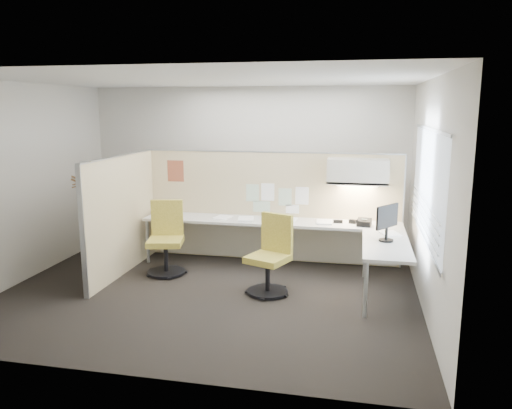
% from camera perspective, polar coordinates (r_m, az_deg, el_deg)
% --- Properties ---
extents(floor, '(5.50, 4.50, 0.01)m').
position_cam_1_polar(floor, '(6.91, -5.23, -9.83)').
color(floor, black).
rests_on(floor, ground).
extents(ceiling, '(5.50, 4.50, 0.01)m').
position_cam_1_polar(ceiling, '(6.47, -5.68, 14.11)').
color(ceiling, white).
rests_on(ceiling, wall_back).
extents(wall_back, '(5.50, 0.02, 2.80)m').
position_cam_1_polar(wall_back, '(8.70, -1.06, 4.10)').
color(wall_back, beige).
rests_on(wall_back, ground).
extents(wall_front, '(5.50, 0.02, 2.80)m').
position_cam_1_polar(wall_front, '(4.49, -13.95, -2.87)').
color(wall_front, beige).
rests_on(wall_front, ground).
extents(wall_left, '(0.02, 4.50, 2.80)m').
position_cam_1_polar(wall_left, '(7.81, -25.13, 2.25)').
color(wall_left, beige).
rests_on(wall_left, ground).
extents(wall_right, '(0.02, 4.50, 2.80)m').
position_cam_1_polar(wall_right, '(6.31, 19.16, 0.82)').
color(wall_right, beige).
rests_on(wall_right, ground).
extents(window_pane, '(0.01, 2.80, 1.30)m').
position_cam_1_polar(window_pane, '(6.28, 19.02, 2.17)').
color(window_pane, '#A4B2BE').
rests_on(window_pane, wall_right).
extents(partition_back, '(4.10, 0.06, 1.75)m').
position_cam_1_polar(partition_back, '(8.04, 1.74, -0.27)').
color(partition_back, '#C9B58B').
rests_on(partition_back, floor).
extents(partition_left, '(0.06, 2.20, 1.75)m').
position_cam_1_polar(partition_left, '(7.66, -15.04, -1.23)').
color(partition_left, '#C9B58B').
rests_on(partition_left, floor).
extents(desk, '(4.00, 2.07, 0.73)m').
position_cam_1_polar(desk, '(7.59, 3.93, -3.09)').
color(desk, beige).
rests_on(desk, floor).
extents(overhead_bin, '(0.90, 0.36, 0.38)m').
position_cam_1_polar(overhead_bin, '(7.62, 11.56, 3.71)').
color(overhead_bin, beige).
rests_on(overhead_bin, partition_back).
extents(task_light_strip, '(0.60, 0.06, 0.02)m').
position_cam_1_polar(task_light_strip, '(7.64, 11.50, 2.15)').
color(task_light_strip, '#FFEABF').
rests_on(task_light_strip, overhead_bin).
extents(pinned_papers, '(1.01, 0.00, 0.47)m').
position_cam_1_polar(pinned_papers, '(7.97, 2.27, 0.77)').
color(pinned_papers, '#8CBF8C').
rests_on(pinned_papers, partition_back).
extents(poster, '(0.28, 0.00, 0.35)m').
position_cam_1_polar(poster, '(8.35, -9.18, 3.80)').
color(poster, '#DF4B1C').
rests_on(poster, partition_back).
extents(chair_left, '(0.60, 0.62, 1.07)m').
position_cam_1_polar(chair_left, '(7.59, -10.22, -4.05)').
color(chair_left, black).
rests_on(chair_left, floor).
extents(chair_right, '(0.63, 0.65, 1.04)m').
position_cam_1_polar(chair_right, '(6.69, 1.70, -6.05)').
color(chair_right, black).
rests_on(chair_right, floor).
extents(monitor, '(0.29, 0.39, 0.48)m').
position_cam_1_polar(monitor, '(6.70, 14.75, -1.78)').
color(monitor, black).
rests_on(monitor, desk).
extents(phone, '(0.24, 0.22, 0.12)m').
position_cam_1_polar(phone, '(7.54, 12.21, -2.02)').
color(phone, black).
rests_on(phone, desk).
extents(stapler, '(0.14, 0.05, 0.05)m').
position_cam_1_polar(stapler, '(7.65, 9.36, -1.93)').
color(stapler, black).
rests_on(stapler, desk).
extents(tape_dispenser, '(0.11, 0.09, 0.06)m').
position_cam_1_polar(tape_dispenser, '(7.67, 10.97, -1.92)').
color(tape_dispenser, black).
rests_on(tape_dispenser, desk).
extents(coat_hook, '(0.18, 0.44, 1.33)m').
position_cam_1_polar(coat_hook, '(6.81, -19.36, 1.69)').
color(coat_hook, silver).
rests_on(coat_hook, partition_left).
extents(paper_stack_0, '(0.27, 0.33, 0.03)m').
position_cam_1_polar(paper_stack_0, '(8.11, -9.46, -1.24)').
color(paper_stack_0, white).
rests_on(paper_stack_0, desk).
extents(paper_stack_1, '(0.29, 0.34, 0.02)m').
position_cam_1_polar(paper_stack_1, '(7.91, -3.84, -1.50)').
color(paper_stack_1, white).
rests_on(paper_stack_1, desk).
extents(paper_stack_2, '(0.27, 0.33, 0.04)m').
position_cam_1_polar(paper_stack_2, '(7.71, -1.18, -1.72)').
color(paper_stack_2, white).
rests_on(paper_stack_2, desk).
extents(paper_stack_3, '(0.26, 0.32, 0.02)m').
position_cam_1_polar(paper_stack_3, '(7.76, 3.71, -1.75)').
color(paper_stack_3, white).
rests_on(paper_stack_3, desk).
extents(paper_stack_4, '(0.25, 0.32, 0.03)m').
position_cam_1_polar(paper_stack_4, '(7.63, 7.80, -2.02)').
color(paper_stack_4, white).
rests_on(paper_stack_4, desk).
extents(paper_stack_5, '(0.32, 0.36, 0.02)m').
position_cam_1_polar(paper_stack_5, '(7.12, 15.06, -3.26)').
color(paper_stack_5, white).
rests_on(paper_stack_5, desk).
extents(paper_stack_6, '(0.29, 0.34, 0.02)m').
position_cam_1_polar(paper_stack_6, '(8.13, -9.60, -1.26)').
color(paper_stack_6, white).
rests_on(paper_stack_6, desk).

